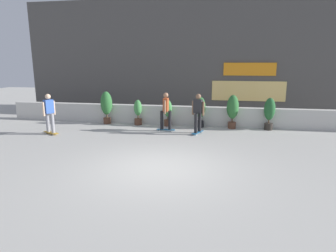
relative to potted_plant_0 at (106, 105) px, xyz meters
The scene contains 12 objects.
ground_plane 6.79m from the potted_plant_0, 55.62° to the right, with size 48.00×48.00×0.00m, color #B2AFA8.
planter_wall 3.85m from the potted_plant_0, ahead, with size 18.00×0.40×0.90m, color beige.
building_backdrop 6.29m from the potted_plant_0, 49.48° to the left, with size 20.00×2.08×6.50m.
potted_plant_0 is the anchor object (origin of this frame).
potted_plant_1 1.61m from the potted_plant_0, ahead, with size 0.37×0.37×1.21m.
potted_plant_2 3.06m from the potted_plant_0, ahead, with size 0.39×0.39×1.24m.
potted_plant_3 4.58m from the potted_plant_0, ahead, with size 0.47×0.47×1.41m.
potted_plant_4 6.03m from the potted_plant_0, ahead, with size 0.53×0.53×1.53m.
potted_plant_5 7.63m from the potted_plant_0, ahead, with size 0.48×0.48×1.44m.
skater_mid_plaza 3.33m from the potted_plant_0, 18.64° to the right, with size 0.80×0.56×1.70m.
skater_by_wall_right 4.76m from the potted_plant_0, 16.07° to the right, with size 0.53×0.82×1.70m.
skater_far_left 2.90m from the potted_plant_0, 121.41° to the right, with size 0.81×0.52×1.70m.
Camera 1 is at (1.66, -7.63, 2.95)m, focal length 30.78 mm.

